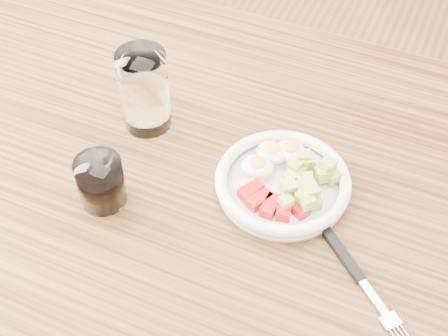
{
  "coord_description": "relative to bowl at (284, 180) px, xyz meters",
  "views": [
    {
      "loc": [
        0.25,
        -0.57,
        1.53
      ],
      "look_at": [
        -0.01,
        0.01,
        0.8
      ],
      "focal_mm": 50.0,
      "sensor_mm": 36.0,
      "label": 1
    }
  ],
  "objects": [
    {
      "name": "fork",
      "position": [
        0.14,
        -0.1,
        -0.01
      ],
      "size": [
        0.18,
        0.16,
        0.01
      ],
      "color": "black",
      "rests_on": "dining_table"
    },
    {
      "name": "water_glass",
      "position": [
        -0.26,
        0.05,
        0.05
      ],
      "size": [
        0.08,
        0.08,
        0.15
      ],
      "primitive_type": "cylinder",
      "color": "white",
      "rests_on": "dining_table"
    },
    {
      "name": "coffee_glass",
      "position": [
        -0.25,
        -0.13,
        0.02
      ],
      "size": [
        0.07,
        0.07,
        0.08
      ],
      "color": "white",
      "rests_on": "dining_table"
    },
    {
      "name": "dining_table",
      "position": [
        -0.08,
        -0.03,
        -0.12
      ],
      "size": [
        1.5,
        0.9,
        0.77
      ],
      "color": "brown",
      "rests_on": "ground"
    },
    {
      "name": "bowl",
      "position": [
        0.0,
        0.0,
        0.0
      ],
      "size": [
        0.21,
        0.21,
        0.05
      ],
      "color": "white",
      "rests_on": "dining_table"
    }
  ]
}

